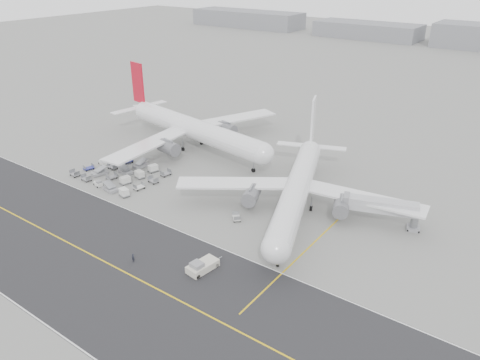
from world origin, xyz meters
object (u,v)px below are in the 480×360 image
Objects in this scene: airliner_b at (298,187)px; ground_crew_a at (133,258)px; airliner_a at (192,128)px; jet_bridge at (382,207)px; pushback_tug at (202,266)px.

airliner_b is 29.53× the size of ground_crew_a.
airliner_a is 60.44m from jet_bridge.
airliner_a is at bearing 140.19° from airliner_b.
pushback_tug is 0.49× the size of jet_bridge.
airliner_a is at bearing 151.45° from jet_bridge.
airliner_a reaches higher than airliner_b.
airliner_b is at bearing -99.70° from airliner_a.
airliner_a reaches higher than pushback_tug.
jet_bridge reaches higher than ground_crew_a.
airliner_b is at bearing 75.74° from ground_crew_a.
ground_crew_a is at bearing -133.27° from airliner_b.
airliner_a reaches higher than ground_crew_a.
jet_bridge is at bearing 67.28° from pushback_tug.
jet_bridge is at bearing -90.51° from airliner_a.
ground_crew_a is (-31.39, -38.71, -3.24)m from jet_bridge.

